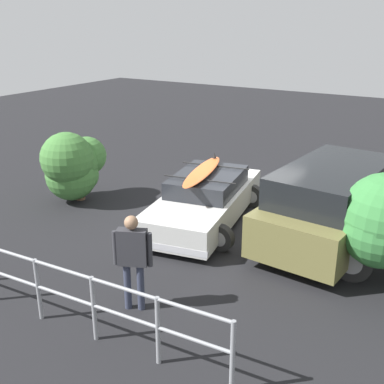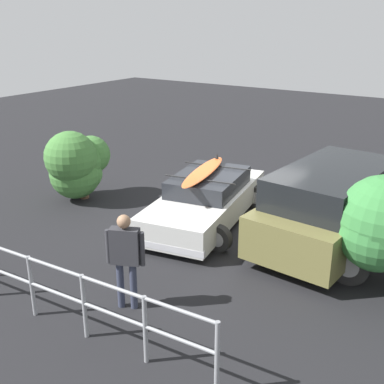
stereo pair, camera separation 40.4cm
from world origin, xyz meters
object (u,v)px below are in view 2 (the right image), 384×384
Objects in this scene: bush_near_left at (78,163)px; sedan_car at (206,199)px; person_bystander at (125,253)px; suv_car at (331,206)px.

sedan_car is at bearing -169.77° from bush_near_left.
person_bystander is at bearing 102.54° from sedan_car.
suv_car reaches higher than person_bystander.
sedan_car is at bearing 6.74° from suv_car.
bush_near_left reaches higher than person_bystander.
sedan_car is 3.77m from bush_near_left.
bush_near_left reaches higher than suv_car.
sedan_car is 1.02× the size of suv_car.
bush_near_left reaches higher than sedan_car.
person_bystander is (-0.88, 3.96, 0.47)m from sedan_car.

